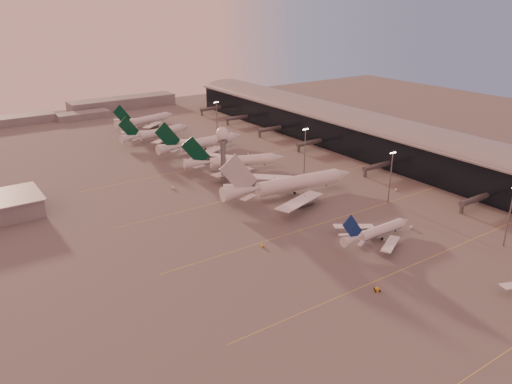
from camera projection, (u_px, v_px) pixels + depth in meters
ground at (402, 293)px, 160.82m from camera, size 700.00×700.00×0.00m
taxiway_markings at (347, 214)px, 219.63m from camera, size 180.00×185.25×0.02m
terminal at (379, 138)px, 298.39m from camera, size 57.00×362.00×23.04m
radar_tower at (223, 144)px, 247.98m from camera, size 6.40×6.40×31.10m
mast_a at (510, 213)px, 186.38m from camera, size 3.60×0.56×25.00m
mast_b at (391, 175)px, 227.04m from camera, size 3.60×0.56×25.00m
mast_c at (305, 148)px, 266.64m from camera, size 3.60×0.56×25.00m
mast_d at (217, 118)px, 334.71m from camera, size 3.60×0.56×25.00m
distant_horizon at (93, 108)px, 410.48m from camera, size 165.00×37.50×9.00m
narrowbody_mid at (377, 233)px, 195.21m from camera, size 37.52×29.98×14.67m
widebody_white at (290, 187)px, 238.26m from camera, size 71.28×56.80×25.12m
greentail_a at (235, 163)px, 274.69m from camera, size 54.77×43.48×20.73m
greentail_b at (202, 145)px, 307.79m from camera, size 61.26×49.35×22.24m
greentail_c at (156, 135)px, 332.72m from camera, size 53.42×42.74×19.60m
greentail_d at (146, 121)px, 368.72m from camera, size 51.80×41.30×19.21m
gsv_tug_mid at (377, 290)px, 161.73m from camera, size 4.54×3.90×1.11m
gsv_truck_b at (412, 226)px, 205.40m from camera, size 5.90×2.53×2.32m
gsv_truck_c at (263, 244)px, 190.46m from camera, size 4.87×4.33×1.95m
gsv_catering_b at (396, 187)px, 245.18m from camera, size 5.16×2.90×4.02m
gsv_tug_far at (278, 184)px, 253.50m from camera, size 3.70×3.99×0.98m
gsv_truck_d at (172, 186)px, 248.11m from camera, size 4.07×6.35×2.41m
gsv_tug_hangar at (248, 154)px, 301.59m from camera, size 3.36×2.26×0.90m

